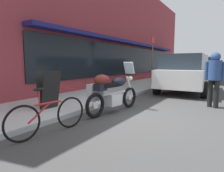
# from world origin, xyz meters

# --- Properties ---
(ground_plane) EXTENTS (80.00, 80.00, 0.00)m
(ground_plane) POSITION_xyz_m (0.00, 0.00, 0.00)
(ground_plane) COLOR #3B3B3B
(storefront_building) EXTENTS (22.12, 0.90, 6.94)m
(storefront_building) POSITION_xyz_m (7.06, 4.11, 3.39)
(storefront_building) COLOR maroon
(storefront_building) RESTS_ON ground_plane
(sidewalk_curb) EXTENTS (30.00, 2.61, 0.12)m
(sidewalk_curb) POSITION_xyz_m (9.00, 2.65, 0.06)
(sidewalk_curb) COLOR #ADADAD
(sidewalk_curb) RESTS_ON ground_plane
(touring_motorcycle) EXTENTS (2.11, 0.83, 1.39)m
(touring_motorcycle) POSITION_xyz_m (-0.24, 0.76, 0.60)
(touring_motorcycle) COLOR black
(touring_motorcycle) RESTS_ON ground_plane
(parked_bicycle) EXTENTS (1.66, 0.48, 0.92)m
(parked_bicycle) POSITION_xyz_m (-2.19, 0.88, 0.36)
(parked_bicycle) COLOR black
(parked_bicycle) RESTS_ON ground_plane
(parked_minivan) EXTENTS (4.65, 2.23, 1.74)m
(parked_minivan) POSITION_xyz_m (4.98, -0.12, 0.92)
(parked_minivan) COLOR silver
(parked_minivan) RESTS_ON ground_plane
(pedestrian_walking) EXTENTS (0.44, 0.55, 1.69)m
(pedestrian_walking) POSITION_xyz_m (2.02, -1.55, 1.06)
(pedestrian_walking) COLOR black
(pedestrian_walking) RESTS_ON ground_plane
(sandwich_board_sign) EXTENTS (0.55, 0.43, 1.02)m
(sandwich_board_sign) POSITION_xyz_m (-1.12, 2.20, 0.64)
(sandwich_board_sign) COLOR black
(sandwich_board_sign) RESTS_ON sidewalk_curb
(parking_sign_pole) EXTENTS (0.44, 0.07, 2.68)m
(parking_sign_pole) POSITION_xyz_m (5.59, 1.79, 1.70)
(parking_sign_pole) COLOR #59595B
(parking_sign_pole) RESTS_ON sidewalk_curb
(parked_car_down_block) EXTENTS (4.90, 2.10, 1.76)m
(parked_car_down_block) POSITION_xyz_m (10.89, -0.10, 0.93)
(parked_car_down_block) COLOR black
(parked_car_down_block) RESTS_ON ground_plane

